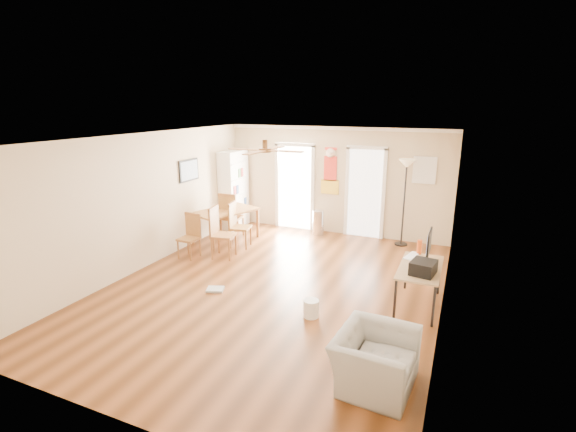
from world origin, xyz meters
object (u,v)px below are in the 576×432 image
at_px(trash_can, 318,223).
at_px(armchair, 375,360).
at_px(torchiere_lamp, 404,203).
at_px(printer, 423,267).
at_px(dining_chair_near, 188,236).
at_px(dining_chair_right_b, 223,233).
at_px(bookshelf, 234,189).
at_px(dining_chair_far, 232,215).
at_px(wastebasket_a, 311,308).
at_px(dining_chair_right_a, 240,225).
at_px(dining_table, 226,225).
at_px(computer_desk, 419,286).
at_px(wastebasket_b, 395,338).

height_order(trash_can, armchair, armchair).
bearing_deg(torchiere_lamp, printer, -76.74).
relative_size(torchiere_lamp, printer, 5.03).
bearing_deg(printer, dining_chair_near, -177.51).
bearing_deg(torchiere_lamp, dining_chair_right_b, -145.52).
height_order(bookshelf, dining_chair_near, bookshelf).
xyz_separation_m(dining_chair_far, wastebasket_a, (3.09, -2.91, -0.41)).
bearing_deg(dining_chair_right_a, torchiere_lamp, -75.54).
relative_size(dining_table, dining_chair_near, 1.58).
distance_m(dining_chair_near, trash_can, 3.21).
xyz_separation_m(dining_chair_right_a, computer_desk, (3.99, -1.36, -0.17)).
height_order(dining_chair_far, wastebasket_a, dining_chair_far).
xyz_separation_m(torchiere_lamp, armchair, (0.45, -5.09, -0.66)).
relative_size(dining_chair_right_a, printer, 2.59).
bearing_deg(wastebasket_b, dining_table, 145.62).
distance_m(torchiere_lamp, wastebasket_a, 4.07).
height_order(printer, wastebasket_a, printer).
height_order(dining_chair_right_a, dining_chair_right_b, dining_chair_right_b).
xyz_separation_m(dining_table, dining_chair_far, (0.01, 0.28, 0.18)).
relative_size(trash_can, wastebasket_a, 2.24).
bearing_deg(dining_chair_near, dining_chair_right_b, 26.60).
xyz_separation_m(dining_table, dining_chair_right_b, (0.55, -0.98, 0.17)).
xyz_separation_m(computer_desk, wastebasket_a, (-1.44, -1.00, -0.20)).
distance_m(dining_chair_right_b, armchair, 4.70).
bearing_deg(wastebasket_a, armchair, -44.45).
relative_size(dining_chair_right_b, armchair, 1.11).
bearing_deg(trash_can, wastebasket_b, -59.05).
relative_size(bookshelf, dining_chair_right_a, 1.96).
height_order(computer_desk, wastebasket_b, computer_desk).
bearing_deg(torchiere_lamp, dining_chair_near, -147.08).
xyz_separation_m(dining_table, torchiere_lamp, (3.85, 1.28, 0.62)).
xyz_separation_m(bookshelf, wastebasket_b, (4.79, -4.07, -0.82)).
distance_m(dining_chair_right_b, printer, 4.16).
xyz_separation_m(trash_can, armchair, (2.45, -5.06, 0.01)).
height_order(dining_chair_near, torchiere_lamp, torchiere_lamp).
height_order(trash_can, wastebasket_b, trash_can).
height_order(computer_desk, printer, printer).
height_order(dining_chair_right_b, torchiere_lamp, torchiere_lamp).
xyz_separation_m(dining_table, dining_chair_right_a, (0.55, -0.27, 0.14)).
bearing_deg(dining_chair_right_a, trash_can, -51.42).
bearing_deg(trash_can, dining_chair_right_a, -130.64).
distance_m(trash_can, armchair, 5.62).
bearing_deg(torchiere_lamp, dining_chair_right_a, -154.76).
bearing_deg(dining_chair_near, wastebasket_a, -20.52).
distance_m(trash_can, wastebasket_b, 4.97).
bearing_deg(printer, wastebasket_a, -144.08).
relative_size(dining_chair_right_b, wastebasket_b, 3.21).
bearing_deg(dining_chair_near, dining_chair_far, 87.98).
relative_size(printer, armchair, 0.40).
height_order(dining_chair_right_a, armchair, dining_chair_right_a).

